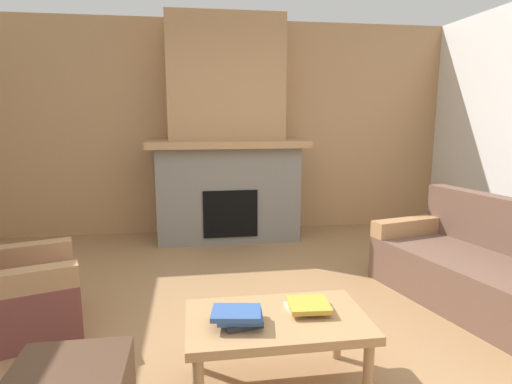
{
  "coord_description": "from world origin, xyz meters",
  "views": [
    {
      "loc": [
        -0.44,
        -2.65,
        1.53
      ],
      "look_at": [
        0.09,
        0.8,
        0.9
      ],
      "focal_mm": 29.97,
      "sensor_mm": 36.0,
      "label": 1
    }
  ],
  "objects_px": {
    "couch": "(488,273)",
    "fireplace": "(227,145)",
    "armchair": "(11,293)",
    "coffee_table": "(277,326)"
  },
  "relations": [
    {
      "from": "coffee_table",
      "to": "couch",
      "type": "bearing_deg",
      "value": 22.32
    },
    {
      "from": "couch",
      "to": "armchair",
      "type": "distance_m",
      "value": 3.61
    },
    {
      "from": "couch",
      "to": "coffee_table",
      "type": "distance_m",
      "value": 2.04
    },
    {
      "from": "couch",
      "to": "coffee_table",
      "type": "xyz_separation_m",
      "value": [
        -1.88,
        -0.77,
        0.09
      ]
    },
    {
      "from": "couch",
      "to": "coffee_table",
      "type": "bearing_deg",
      "value": -157.68
    },
    {
      "from": "fireplace",
      "to": "coffee_table",
      "type": "xyz_separation_m",
      "value": [
        0.01,
        -3.11,
        -0.79
      ]
    },
    {
      "from": "fireplace",
      "to": "armchair",
      "type": "bearing_deg",
      "value": -127.79
    },
    {
      "from": "fireplace",
      "to": "couch",
      "type": "distance_m",
      "value": 3.14
    },
    {
      "from": "fireplace",
      "to": "armchair",
      "type": "xyz_separation_m",
      "value": [
        -1.72,
        -2.21,
        -0.87
      ]
    },
    {
      "from": "couch",
      "to": "fireplace",
      "type": "bearing_deg",
      "value": 128.96
    }
  ]
}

